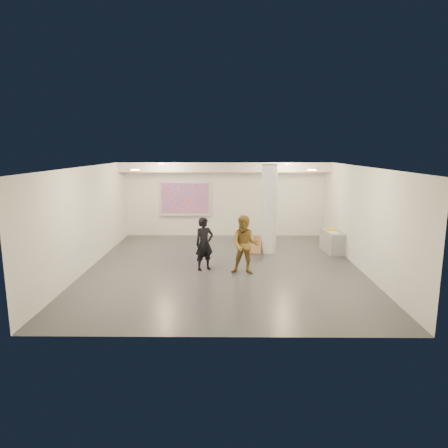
{
  "coord_description": "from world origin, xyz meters",
  "views": [
    {
      "loc": [
        0.11,
        -11.49,
        3.49
      ],
      "look_at": [
        0.0,
        0.4,
        1.25
      ],
      "focal_mm": 32.0,
      "sensor_mm": 36.0,
      "label": 1
    }
  ],
  "objects_px": {
    "column": "(269,209)",
    "man": "(245,245)",
    "woman": "(204,244)",
    "projection_screen": "(185,199)",
    "credenza": "(333,242)"
  },
  "relations": [
    {
      "from": "column",
      "to": "man",
      "type": "xyz_separation_m",
      "value": [
        -0.9,
        -2.38,
        -0.67
      ]
    },
    {
      "from": "credenza",
      "to": "woman",
      "type": "relative_size",
      "value": 0.8
    },
    {
      "from": "projection_screen",
      "to": "credenza",
      "type": "relative_size",
      "value": 1.68
    },
    {
      "from": "man",
      "to": "woman",
      "type": "bearing_deg",
      "value": 171.65
    },
    {
      "from": "woman",
      "to": "man",
      "type": "distance_m",
      "value": 1.22
    },
    {
      "from": "column",
      "to": "woman",
      "type": "relative_size",
      "value": 1.93
    },
    {
      "from": "woman",
      "to": "man",
      "type": "xyz_separation_m",
      "value": [
        1.17,
        -0.36,
        0.06
      ]
    },
    {
      "from": "column",
      "to": "man",
      "type": "distance_m",
      "value": 2.63
    },
    {
      "from": "column",
      "to": "man",
      "type": "relative_size",
      "value": 1.8
    },
    {
      "from": "column",
      "to": "projection_screen",
      "type": "relative_size",
      "value": 1.43
    },
    {
      "from": "projection_screen",
      "to": "woman",
      "type": "distance_m",
      "value": 4.85
    },
    {
      "from": "projection_screen",
      "to": "woman",
      "type": "height_order",
      "value": "projection_screen"
    },
    {
      "from": "column",
      "to": "projection_screen",
      "type": "distance_m",
      "value": 4.08
    },
    {
      "from": "credenza",
      "to": "man",
      "type": "bearing_deg",
      "value": -146.73
    },
    {
      "from": "projection_screen",
      "to": "man",
      "type": "bearing_deg",
      "value": -66.4
    }
  ]
}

